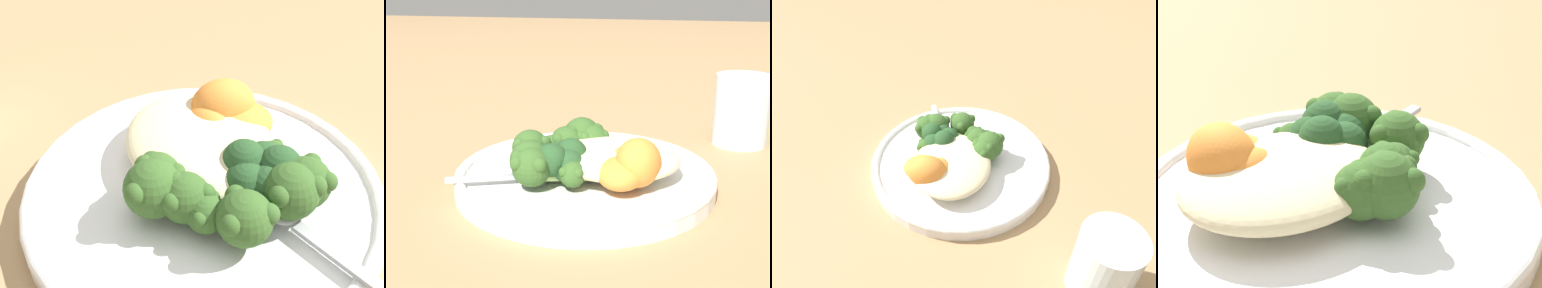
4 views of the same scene
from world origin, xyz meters
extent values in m
plane|color=#9E7A51|center=(0.00, 0.00, 0.00)|extent=(4.00, 4.00, 0.00)
cylinder|color=white|center=(0.01, 0.00, 0.01)|extent=(0.28, 0.28, 0.02)
torus|color=white|center=(0.01, 0.00, 0.02)|extent=(0.28, 0.28, 0.01)
ellipsoid|color=beige|center=(-0.02, 0.01, 0.04)|extent=(0.14, 0.11, 0.03)
ellipsoid|color=#9EBC66|center=(0.00, 0.00, 0.03)|extent=(0.04, 0.07, 0.02)
sphere|color=#335623|center=(0.01, -0.04, 0.04)|extent=(0.04, 0.04, 0.04)
sphere|color=#335623|center=(0.02, -0.02, 0.05)|extent=(0.01, 0.01, 0.01)
sphere|color=#335623|center=(0.00, -0.04, 0.05)|extent=(0.01, 0.01, 0.01)
sphere|color=#335623|center=(0.02, -0.05, 0.05)|extent=(0.01, 0.01, 0.01)
ellipsoid|color=#9EBC66|center=(0.00, 0.00, 0.03)|extent=(0.06, 0.09, 0.02)
sphere|color=#335623|center=(0.03, -0.04, 0.04)|extent=(0.04, 0.04, 0.04)
sphere|color=#335623|center=(0.03, -0.03, 0.05)|extent=(0.02, 0.02, 0.02)
sphere|color=#335623|center=(0.01, -0.04, 0.05)|extent=(0.02, 0.02, 0.02)
sphere|color=#335623|center=(0.03, -0.06, 0.05)|extent=(0.02, 0.02, 0.02)
ellipsoid|color=#9EBC66|center=(0.01, 0.00, 0.03)|extent=(0.07, 0.06, 0.02)
sphere|color=#335623|center=(0.04, -0.02, 0.04)|extent=(0.04, 0.04, 0.04)
sphere|color=#335623|center=(0.05, -0.01, 0.05)|extent=(0.01, 0.01, 0.01)
sphere|color=#335623|center=(0.02, -0.02, 0.05)|extent=(0.01, 0.01, 0.01)
sphere|color=#335623|center=(0.05, -0.04, 0.05)|extent=(0.01, 0.01, 0.01)
ellipsoid|color=#9EBC66|center=(0.02, 0.00, 0.03)|extent=(0.08, 0.05, 0.01)
sphere|color=#335623|center=(0.05, -0.02, 0.04)|extent=(0.03, 0.03, 0.03)
sphere|color=#335623|center=(0.06, -0.01, 0.04)|extent=(0.01, 0.01, 0.01)
sphere|color=#335623|center=(0.05, -0.01, 0.04)|extent=(0.01, 0.01, 0.01)
sphere|color=#335623|center=(0.05, -0.02, 0.04)|extent=(0.01, 0.01, 0.01)
sphere|color=#335623|center=(0.06, -0.02, 0.04)|extent=(0.01, 0.01, 0.01)
ellipsoid|color=#9EBC66|center=(0.03, 0.01, 0.03)|extent=(0.10, 0.03, 0.02)
sphere|color=#335623|center=(0.07, 0.01, 0.04)|extent=(0.04, 0.04, 0.04)
sphere|color=#335623|center=(0.08, 0.02, 0.05)|extent=(0.02, 0.02, 0.02)
sphere|color=#335623|center=(0.06, 0.01, 0.05)|extent=(0.02, 0.02, 0.02)
sphere|color=#335623|center=(0.08, -0.01, 0.05)|extent=(0.02, 0.02, 0.02)
ellipsoid|color=#9EBC66|center=(0.02, 0.03, 0.03)|extent=(0.09, 0.05, 0.02)
sphere|color=#335623|center=(0.06, 0.05, 0.04)|extent=(0.04, 0.04, 0.04)
sphere|color=#335623|center=(0.07, 0.06, 0.05)|extent=(0.02, 0.02, 0.02)
sphere|color=#335623|center=(0.04, 0.05, 0.05)|extent=(0.02, 0.02, 0.02)
sphere|color=#335623|center=(0.07, 0.03, 0.05)|extent=(0.02, 0.02, 0.02)
ellipsoid|color=#9EBC66|center=(0.01, 0.03, 0.03)|extent=(0.10, 0.07, 0.02)
sphere|color=#335623|center=(0.06, 0.06, 0.04)|extent=(0.04, 0.04, 0.04)
sphere|color=#335623|center=(0.07, 0.07, 0.05)|extent=(0.01, 0.01, 0.01)
sphere|color=#335623|center=(0.05, 0.07, 0.05)|extent=(0.01, 0.01, 0.01)
sphere|color=#335623|center=(0.05, 0.05, 0.05)|extent=(0.01, 0.01, 0.01)
sphere|color=#335623|center=(0.07, 0.05, 0.05)|extent=(0.01, 0.01, 0.01)
ellipsoid|color=#9EBC66|center=(0.00, 0.03, 0.03)|extent=(0.05, 0.06, 0.01)
sphere|color=#335623|center=(0.02, 0.06, 0.04)|extent=(0.03, 0.03, 0.03)
sphere|color=#335623|center=(0.02, 0.06, 0.04)|extent=(0.01, 0.01, 0.01)
sphere|color=#335623|center=(0.01, 0.06, 0.04)|extent=(0.01, 0.01, 0.01)
sphere|color=#335623|center=(0.01, 0.05, 0.04)|extent=(0.01, 0.01, 0.01)
sphere|color=#335623|center=(0.02, 0.05, 0.04)|extent=(0.01, 0.01, 0.01)
ellipsoid|color=orange|center=(-0.03, 0.05, 0.04)|extent=(0.05, 0.06, 0.03)
ellipsoid|color=orange|center=(-0.04, 0.02, 0.04)|extent=(0.05, 0.05, 0.03)
ellipsoid|color=orange|center=(-0.05, 0.04, 0.05)|extent=(0.05, 0.06, 0.05)
sphere|color=#234723|center=(0.05, 0.04, 0.04)|extent=(0.03, 0.03, 0.03)
sphere|color=#234723|center=(0.04, 0.05, 0.05)|extent=(0.03, 0.03, 0.03)
sphere|color=#234723|center=(0.02, 0.04, 0.04)|extent=(0.03, 0.03, 0.03)
sphere|color=#234723|center=(0.02, 0.03, 0.05)|extent=(0.03, 0.03, 0.03)
sphere|color=#234723|center=(0.04, 0.02, 0.04)|extent=(0.03, 0.03, 0.03)
cube|color=#A3A3A8|center=(0.11, 0.06, 0.02)|extent=(0.07, 0.03, 0.00)
ellipsoid|color=#A3A3A8|center=(0.06, 0.04, 0.03)|extent=(0.04, 0.04, 0.01)
cylinder|color=silver|center=(-0.16, -0.19, 0.05)|extent=(0.07, 0.07, 0.09)
camera|label=1|loc=(0.29, -0.11, 0.30)|focal=50.00mm
camera|label=2|loc=(-0.08, 0.53, 0.22)|focal=50.00mm
camera|label=3|loc=(-0.41, -0.06, 0.42)|focal=35.00mm
camera|label=4|loc=(-0.18, -0.31, 0.25)|focal=60.00mm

